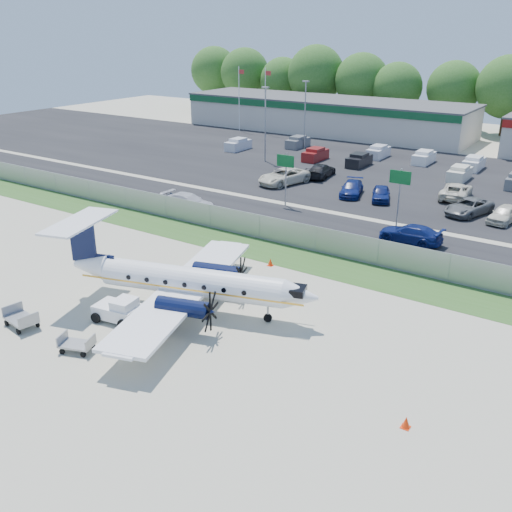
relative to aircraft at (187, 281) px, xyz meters
The scene contains 29 objects.
ground 2.89m from the aircraft, 36.45° to the right, with size 170.00×170.00×0.00m, color #B9B49C.
grass_verge 11.02m from the aircraft, 80.75° to the left, with size 170.00×4.00×0.02m, color #2D561E.
access_road 17.90m from the aircraft, 84.37° to the left, with size 170.00×8.00×0.02m, color black.
parking_lot 38.80m from the aircraft, 87.42° to the left, with size 170.00×32.00×0.02m, color black.
perimeter_fence 12.86m from the aircraft, 82.18° to the left, with size 120.00×0.06×1.99m.
building_west 64.65m from the aircraft, 110.14° to the left, with size 46.40×12.40×5.24m.
sign_left 22.57m from the aircraft, 106.14° to the left, with size 1.80×0.26×5.00m.
sign_mid 22.20m from the aircraft, 77.62° to the left, with size 1.80×0.26×5.00m.
flagpole_west 63.77m from the aircraft, 122.47° to the left, with size 1.06×0.12×10.00m.
flagpole_east 61.24m from the aircraft, 118.51° to the left, with size 1.06×0.12×10.00m.
light_pole_nw 41.13m from the aircraft, 116.44° to the left, with size 0.90×0.35×9.09m.
light_pole_sw 50.26m from the aircraft, 111.35° to the left, with size 0.90×0.35×9.09m.
tree_line 72.76m from the aircraft, 88.63° to the left, with size 112.00×6.00×14.00m, color #285719, non-canonical shape.
aircraft is the anchor object (origin of this frame).
pushback_tug 4.19m from the aircraft, 127.49° to the right, with size 2.81×2.21×1.41m.
baggage_cart_near 7.21m from the aircraft, 104.80° to the right, with size 1.98×1.56×0.91m.
baggage_cart_far 9.51m from the aircraft, 133.75° to the right, with size 2.19×1.52×1.07m.
cone_nose 15.10m from the aircraft, 12.35° to the right, with size 0.39×0.39×0.55m.
cone_starboard_wing 8.67m from the aircraft, 87.05° to the left, with size 0.38×0.38×0.54m.
road_car_west 20.20m from the aircraft, 129.86° to the left, with size 2.16×5.31×1.54m, color silver.
road_car_mid 20.00m from the aircraft, 69.28° to the left, with size 2.02×4.97×1.44m, color navy.
parked_car_a 30.38m from the aircraft, 110.26° to the left, with size 2.79×6.05×1.68m, color beige.
parked_car_b 28.61m from the aircraft, 95.12° to the left, with size 1.97×4.84×1.40m, color navy.
parked_car_c 28.38m from the aircraft, 88.72° to the left, with size 1.68×4.18×1.42m, color navy.
parked_car_d 29.90m from the aircraft, 72.56° to the left, with size 2.40×5.20×1.45m, color #595B5E.
parked_car_e 30.52m from the aircraft, 66.63° to the left, with size 1.76×4.39×1.49m, color beige.
parked_car_f 34.50m from the aircraft, 104.43° to the left, with size 2.11×5.20×1.51m, color black.
parked_car_g 33.78m from the aircraft, 78.88° to the left, with size 2.59×5.61×1.56m, color beige.
far_parking_rows 43.79m from the aircraft, 87.71° to the left, with size 56.00×10.00×1.60m, color gray, non-canonical shape.
Camera 1 is at (18.57, -21.80, 15.77)m, focal length 40.00 mm.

